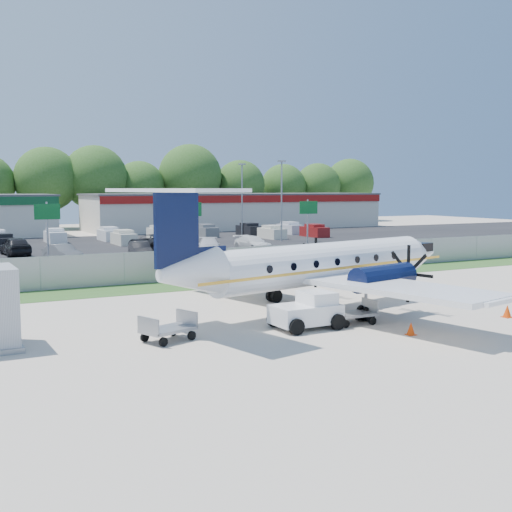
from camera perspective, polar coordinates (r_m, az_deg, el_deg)
name	(u,v)px	position (r m, az deg, el deg)	size (l,w,h in m)	color
ground	(316,317)	(29.95, 5.36, -5.45)	(170.00, 170.00, 0.00)	beige
grass_verge	(212,283)	(40.39, -3.96, -2.45)	(170.00, 4.00, 0.02)	#2D561E
access_road	(173,271)	(46.83, -7.40, -1.31)	(170.00, 8.00, 0.02)	black
parking_lot	(101,247)	(66.82, -13.66, 0.75)	(170.00, 32.00, 0.02)	black
perimeter_fence	(199,264)	(42.09, -5.06, -0.75)	(120.00, 0.06, 1.99)	gray
building_east	(236,211)	(96.30, -1.75, 4.04)	(44.40, 12.40, 5.24)	beige
sign_left	(47,221)	(48.24, -18.06, 2.95)	(1.80, 0.26, 5.00)	gray
sign_mid	(191,218)	(51.23, -5.82, 3.38)	(1.80, 0.26, 5.00)	gray
sign_right	(308,215)	(56.25, 4.66, 3.62)	(1.80, 0.26, 5.00)	gray
light_pole_ne	(282,195)	(72.23, 2.29, 5.44)	(0.90, 0.35, 9.09)	gray
light_pole_se	(242,194)	(81.05, -1.26, 5.51)	(0.90, 0.35, 9.09)	gray
tree_line	(43,229)	(100.07, -18.39, 2.30)	(112.00, 6.00, 14.00)	#285017
aircraft	(318,264)	(31.29, 5.57, -0.70)	(19.48, 19.08, 5.95)	white
pushback_tug	(308,311)	(27.52, 4.67, -4.90)	(2.89, 2.09, 1.54)	white
baggage_cart_near	(352,313)	(28.59, 8.54, -5.05)	(2.03, 1.28, 1.04)	gray
baggage_cart_far	(168,328)	(25.40, -7.81, -6.40)	(2.34, 1.86, 1.07)	gray
cone_nose	(507,311)	(31.95, 21.43, -4.61)	(0.42, 0.42, 0.59)	#D53A06
cone_port_wing	(411,329)	(27.00, 13.60, -6.32)	(0.37, 0.37, 0.53)	#D53A06
cone_starboard_wing	(197,281)	(39.95, -5.30, -2.21)	(0.36, 0.36, 0.52)	#D53A06
road_car_mid	(178,267)	(49.34, -6.97, -0.95)	(1.75, 5.02, 1.65)	maroon
road_car_east	(437,257)	(58.29, 15.81, -0.07)	(1.89, 4.69, 1.60)	silver
parked_car_b	(63,262)	(54.51, -16.81, -0.50)	(1.52, 4.37, 1.44)	#595B5E
parked_car_c	(140,258)	(55.89, -10.24, -0.19)	(1.51, 4.33, 1.43)	black
parked_car_d	(209,254)	(58.87, -4.20, 0.20)	(1.98, 4.88, 1.42)	silver
parked_car_e	(253,251)	(61.55, -0.28, 0.47)	(1.98, 4.88, 1.42)	silver
parked_car_f	(16,256)	(60.86, -20.56, 0.03)	(2.02, 5.02, 1.71)	black
parked_car_g	(152,250)	(62.83, -9.20, 0.51)	(2.63, 5.70, 1.58)	black
far_parking_rows	(89,244)	(71.67, -14.63, 1.06)	(56.00, 10.00, 1.60)	gray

